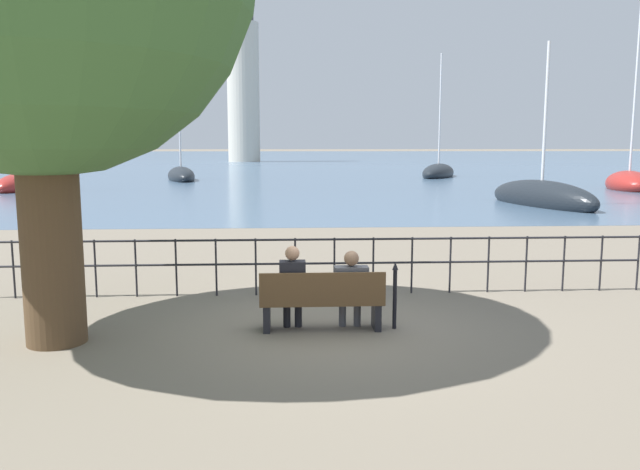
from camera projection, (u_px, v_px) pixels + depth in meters
ground_plane at (322, 329)px, 9.28m from camera, size 1000.00×1000.00×0.00m
harbor_water at (287, 156)px, 169.00m from camera, size 600.00×300.00×0.01m
park_bench at (322, 302)px, 9.16m from camera, size 1.83×0.45×0.90m
seated_person_left at (292, 284)px, 9.17m from camera, size 0.38×0.35×1.26m
seated_person_right at (351, 285)px, 9.23m from camera, size 0.50×0.35×1.18m
promenade_railing at (315, 257)px, 11.37m from camera, size 12.23×0.04×1.05m
closed_umbrella at (395, 291)px, 9.24m from camera, size 0.09×0.09×1.02m
sailboat_0 at (629, 183)px, 38.99m from camera, size 4.02×6.20×12.52m
sailboat_1 at (19, 185)px, 38.26m from camera, size 2.45×6.06×8.82m
sailboat_3 at (181, 175)px, 49.77m from camera, size 3.81×8.15×12.65m
sailboat_4 at (438, 173)px, 54.51m from camera, size 5.40×8.16×11.04m
sailboat_5 at (541, 198)px, 28.50m from camera, size 3.36×7.67×7.80m
harbor_lighthouse at (243, 84)px, 105.64m from camera, size 5.45×5.45×28.24m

